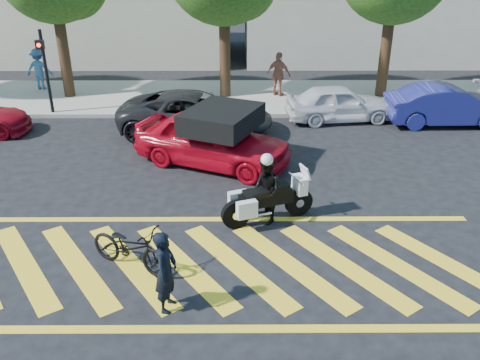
{
  "coord_description": "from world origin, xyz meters",
  "views": [
    {
      "loc": [
        0.51,
        -8.72,
        6.13
      ],
      "look_at": [
        0.56,
        1.9,
        1.05
      ],
      "focal_mm": 38.0,
      "sensor_mm": 36.0,
      "label": 1
    }
  ],
  "objects_px": {
    "parked_mid_right": "(339,103)",
    "parked_right": "(447,105)",
    "police_motorcycle": "(267,200)",
    "red_convertible": "(212,139)",
    "parked_mid_left": "(196,114)",
    "officer_moto": "(266,191)",
    "officer_bike": "(166,272)",
    "bicycle": "(130,247)"
  },
  "relations": [
    {
      "from": "officer_moto",
      "to": "parked_mid_left",
      "type": "height_order",
      "value": "officer_moto"
    },
    {
      "from": "parked_mid_right",
      "to": "parked_right",
      "type": "distance_m",
      "value": 3.8
    },
    {
      "from": "red_convertible",
      "to": "parked_mid_right",
      "type": "relative_size",
      "value": 1.2
    },
    {
      "from": "officer_bike",
      "to": "parked_mid_left",
      "type": "height_order",
      "value": "officer_bike"
    },
    {
      "from": "bicycle",
      "to": "parked_mid_right",
      "type": "distance_m",
      "value": 10.99
    },
    {
      "from": "bicycle",
      "to": "police_motorcycle",
      "type": "bearing_deg",
      "value": -28.47
    },
    {
      "from": "police_motorcycle",
      "to": "parked_mid_left",
      "type": "distance_m",
      "value": 6.34
    },
    {
      "from": "officer_moto",
      "to": "bicycle",
      "type": "bearing_deg",
      "value": -77.35
    },
    {
      "from": "officer_moto",
      "to": "officer_bike",
      "type": "bearing_deg",
      "value": -52.64
    },
    {
      "from": "police_motorcycle",
      "to": "red_convertible",
      "type": "bearing_deg",
      "value": 91.77
    },
    {
      "from": "parked_mid_left",
      "to": "bicycle",
      "type": "bearing_deg",
      "value": -179.58
    },
    {
      "from": "bicycle",
      "to": "parked_mid_left",
      "type": "xyz_separation_m",
      "value": [
        0.76,
        7.86,
        0.22
      ]
    },
    {
      "from": "police_motorcycle",
      "to": "parked_mid_left",
      "type": "xyz_separation_m",
      "value": [
        -2.09,
        5.99,
        0.16
      ]
    },
    {
      "from": "police_motorcycle",
      "to": "red_convertible",
      "type": "xyz_separation_m",
      "value": [
        -1.42,
        3.38,
        0.23
      ]
    },
    {
      "from": "police_motorcycle",
      "to": "parked_right",
      "type": "distance_m",
      "value": 9.73
    },
    {
      "from": "red_convertible",
      "to": "parked_right",
      "type": "bearing_deg",
      "value": -42.07
    },
    {
      "from": "red_convertible",
      "to": "bicycle",
      "type": "bearing_deg",
      "value": -170.59
    },
    {
      "from": "officer_bike",
      "to": "police_motorcycle",
      "type": "distance_m",
      "value": 3.7
    },
    {
      "from": "parked_right",
      "to": "red_convertible",
      "type": "bearing_deg",
      "value": 112.23
    },
    {
      "from": "police_motorcycle",
      "to": "parked_mid_right",
      "type": "xyz_separation_m",
      "value": [
        3.05,
        7.39,
        0.1
      ]
    },
    {
      "from": "red_convertible",
      "to": "parked_right",
      "type": "relative_size",
      "value": 1.08
    },
    {
      "from": "officer_bike",
      "to": "red_convertible",
      "type": "height_order",
      "value": "officer_bike"
    },
    {
      "from": "officer_moto",
      "to": "parked_right",
      "type": "relative_size",
      "value": 0.37
    },
    {
      "from": "bicycle",
      "to": "parked_mid_right",
      "type": "height_order",
      "value": "parked_mid_right"
    },
    {
      "from": "parked_mid_right",
      "to": "parked_right",
      "type": "relative_size",
      "value": 0.9
    },
    {
      "from": "bicycle",
      "to": "officer_moto",
      "type": "relative_size",
      "value": 1.18
    },
    {
      "from": "officer_bike",
      "to": "bicycle",
      "type": "distance_m",
      "value": 1.58
    },
    {
      "from": "parked_mid_left",
      "to": "parked_right",
      "type": "height_order",
      "value": "parked_mid_left"
    },
    {
      "from": "bicycle",
      "to": "parked_mid_left",
      "type": "distance_m",
      "value": 7.9
    },
    {
      "from": "police_motorcycle",
      "to": "officer_bike",
      "type": "bearing_deg",
      "value": -142.98
    },
    {
      "from": "officer_moto",
      "to": "parked_mid_right",
      "type": "height_order",
      "value": "officer_moto"
    },
    {
      "from": "bicycle",
      "to": "red_convertible",
      "type": "relative_size",
      "value": 0.41
    },
    {
      "from": "bicycle",
      "to": "parked_right",
      "type": "height_order",
      "value": "parked_right"
    },
    {
      "from": "officer_bike",
      "to": "officer_moto",
      "type": "xyz_separation_m",
      "value": [
        1.94,
        3.15,
        0.0
      ]
    },
    {
      "from": "bicycle",
      "to": "police_motorcycle",
      "type": "height_order",
      "value": "police_motorcycle"
    },
    {
      "from": "bicycle",
      "to": "parked_mid_left",
      "type": "bearing_deg",
      "value": 22.62
    },
    {
      "from": "officer_bike",
      "to": "bicycle",
      "type": "bearing_deg",
      "value": 45.67
    },
    {
      "from": "officer_bike",
      "to": "parked_right",
      "type": "xyz_separation_m",
      "value": [
        8.78,
        10.08,
        -0.09
      ]
    },
    {
      "from": "parked_mid_right",
      "to": "officer_moto",
      "type": "bearing_deg",
      "value": 150.66
    },
    {
      "from": "red_convertible",
      "to": "parked_mid_right",
      "type": "xyz_separation_m",
      "value": [
        4.48,
        4.0,
        -0.13
      ]
    },
    {
      "from": "parked_mid_left",
      "to": "officer_moto",
      "type": "bearing_deg",
      "value": -154.89
    },
    {
      "from": "red_convertible",
      "to": "parked_right",
      "type": "distance_m",
      "value": 8.98
    }
  ]
}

